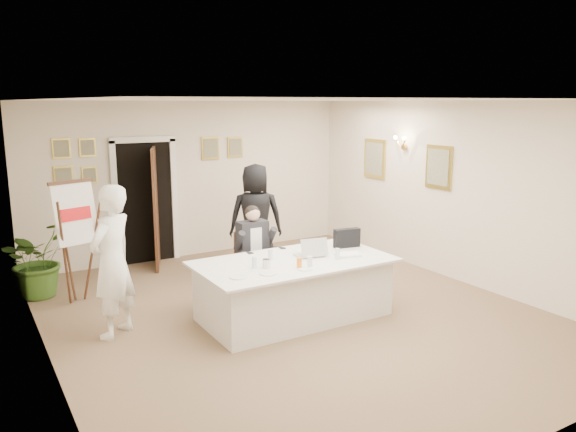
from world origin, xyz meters
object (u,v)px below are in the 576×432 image
(standing_man, at_px, (112,262))
(oj_glass, at_px, (299,263))
(flip_chart, at_px, (74,248))
(paper_stack, at_px, (347,255))
(seated_man, at_px, (254,252))
(potted_palm, at_px, (37,259))
(standing_woman, at_px, (256,218))
(laptop, at_px, (309,245))
(laptop_bag, at_px, (347,238))
(conference_table, at_px, (294,288))
(steel_jug, at_px, (266,263))

(standing_man, height_order, oj_glass, standing_man)
(flip_chart, xyz_separation_m, paper_stack, (3.05, -2.20, -0.00))
(seated_man, bearing_deg, potted_palm, 141.50)
(flip_chart, distance_m, standing_woman, 2.88)
(standing_woman, bearing_deg, laptop, 107.06)
(potted_palm, xyz_separation_m, oj_glass, (2.62, -2.95, 0.29))
(laptop, xyz_separation_m, oj_glass, (-0.42, -0.43, -0.07))
(standing_man, xyz_separation_m, laptop_bag, (3.13, -0.42, -0.01))
(standing_man, distance_m, paper_stack, 2.98)
(laptop, bearing_deg, flip_chart, 154.10)
(conference_table, bearing_deg, oj_glass, -111.14)
(potted_palm, distance_m, oj_glass, 3.95)
(standing_man, bearing_deg, standing_woman, 170.18)
(laptop_bag, xyz_separation_m, steel_jug, (-1.45, -0.30, -0.08))
(seated_man, relative_size, steel_jug, 12.35)
(oj_glass, bearing_deg, potted_palm, 131.57)
(seated_man, xyz_separation_m, steel_jug, (-0.39, -1.07, 0.15))
(laptop, bearing_deg, conference_table, -152.55)
(potted_palm, height_order, oj_glass, potted_palm)
(standing_man, height_order, standing_woman, standing_man)
(oj_glass, xyz_separation_m, steel_jug, (-0.34, 0.23, -0.01))
(potted_palm, relative_size, steel_jug, 10.03)
(conference_table, distance_m, standing_man, 2.30)
(potted_palm, relative_size, paper_stack, 3.47)
(seated_man, xyz_separation_m, paper_stack, (0.80, -1.14, 0.11))
(conference_table, xyz_separation_m, potted_palm, (-2.75, 2.61, 0.16))
(paper_stack, bearing_deg, conference_table, 165.43)
(laptop, relative_size, laptop_bag, 1.01)
(standing_woman, relative_size, potted_palm, 1.63)
(seated_man, bearing_deg, paper_stack, -61.58)
(potted_palm, height_order, laptop, potted_palm)
(standing_man, relative_size, standing_woman, 1.02)
(potted_palm, height_order, paper_stack, potted_palm)
(standing_man, height_order, steel_jug, standing_man)
(potted_palm, distance_m, paper_stack, 4.46)
(standing_man, xyz_separation_m, laptop, (2.44, -0.52, -0.01))
(flip_chart, distance_m, laptop, 3.25)
(conference_table, height_order, oj_glass, oj_glass)
(flip_chart, bearing_deg, seated_man, -25.29)
(seated_man, height_order, paper_stack, seated_man)
(standing_man, relative_size, oj_glass, 14.18)
(flip_chart, relative_size, standing_woman, 0.95)
(steel_jug, bearing_deg, flip_chart, 131.11)
(flip_chart, bearing_deg, paper_stack, -35.85)
(standing_man, relative_size, paper_stack, 5.79)
(laptop, bearing_deg, oj_glass, -123.81)
(oj_glass, bearing_deg, paper_stack, 10.38)
(conference_table, height_order, laptop, laptop)
(paper_stack, relative_size, steel_jug, 2.89)
(oj_glass, bearing_deg, standing_woman, 74.42)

